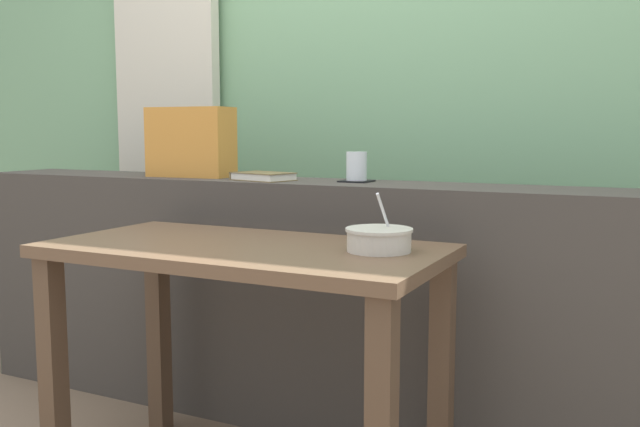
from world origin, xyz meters
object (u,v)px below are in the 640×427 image
(breakfast_table, at_px, (245,291))
(juice_glass, at_px, (357,167))
(soup_bowl, at_px, (379,239))
(closed_book, at_px, (263,176))
(throw_pillow, at_px, (191,142))
(coaster_square, at_px, (356,181))

(breakfast_table, xyz_separation_m, juice_glass, (0.10, 0.56, 0.32))
(breakfast_table, height_order, soup_bowl, soup_bowl)
(breakfast_table, bearing_deg, closed_book, 115.26)
(breakfast_table, distance_m, closed_book, 0.61)
(throw_pillow, bearing_deg, coaster_square, 2.53)
(coaster_square, bearing_deg, soup_bowl, -60.64)
(coaster_square, distance_m, throw_pillow, 0.68)
(coaster_square, xyz_separation_m, soup_bowl, (0.28, -0.50, -0.11))
(throw_pillow, bearing_deg, juice_glass, 2.53)
(coaster_square, relative_size, throw_pillow, 0.31)
(breakfast_table, distance_m, juice_glass, 0.65)
(throw_pillow, bearing_deg, soup_bowl, -26.27)
(closed_book, bearing_deg, coaster_square, 13.17)
(coaster_square, xyz_separation_m, throw_pillow, (-0.67, -0.03, 0.13))
(juice_glass, bearing_deg, coaster_square, 0.00)
(coaster_square, xyz_separation_m, closed_book, (-0.32, -0.08, 0.01))
(coaster_square, distance_m, soup_bowl, 0.58)
(breakfast_table, relative_size, throw_pillow, 3.44)
(closed_book, bearing_deg, juice_glass, 13.17)
(throw_pillow, distance_m, soup_bowl, 1.08)
(coaster_square, distance_m, juice_glass, 0.05)
(juice_glass, bearing_deg, soup_bowl, -60.64)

